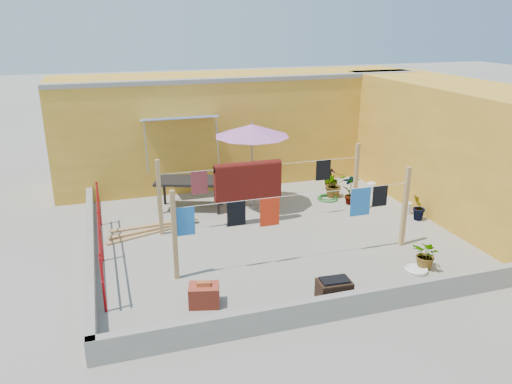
# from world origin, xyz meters

# --- Properties ---
(ground) EXTENTS (80.00, 80.00, 0.00)m
(ground) POSITION_xyz_m (0.00, 0.00, 0.00)
(ground) COLOR #9E998E
(ground) RESTS_ON ground
(wall_back) EXTENTS (11.00, 3.27, 3.21)m
(wall_back) POSITION_xyz_m (0.50, 4.69, 1.61)
(wall_back) COLOR gold
(wall_back) RESTS_ON ground
(wall_right) EXTENTS (2.40, 9.00, 3.20)m
(wall_right) POSITION_xyz_m (5.20, 0.00, 1.60)
(wall_right) COLOR gold
(wall_right) RESTS_ON ground
(parapet_front) EXTENTS (8.30, 0.16, 0.44)m
(parapet_front) POSITION_xyz_m (0.00, -3.58, 0.22)
(parapet_front) COLOR gray
(parapet_front) RESTS_ON ground
(parapet_left) EXTENTS (0.16, 7.30, 0.44)m
(parapet_left) POSITION_xyz_m (-4.08, 0.00, 0.22)
(parapet_left) COLOR gray
(parapet_left) RESTS_ON ground
(red_railing) EXTENTS (0.05, 4.20, 1.10)m
(red_railing) POSITION_xyz_m (-3.85, -0.20, 0.72)
(red_railing) COLOR maroon
(red_railing) RESTS_ON ground
(clothesline_rig) EXTENTS (5.09, 2.35, 1.80)m
(clothesline_rig) POSITION_xyz_m (-0.32, 0.52, 1.05)
(clothesline_rig) COLOR tan
(clothesline_rig) RESTS_ON ground
(patio_umbrella) EXTENTS (2.31, 2.31, 2.31)m
(patio_umbrella) POSITION_xyz_m (0.03, 1.84, 2.07)
(patio_umbrella) COLOR gray
(patio_umbrella) RESTS_ON ground
(outdoor_table) EXTENTS (1.94, 1.41, 0.82)m
(outdoor_table) POSITION_xyz_m (-1.55, 2.20, 0.74)
(outdoor_table) COLOR black
(outdoor_table) RESTS_ON ground
(brick_stack) EXTENTS (0.61, 0.50, 0.46)m
(brick_stack) POSITION_xyz_m (-2.19, -2.50, 0.20)
(brick_stack) COLOR #B53E29
(brick_stack) RESTS_ON ground
(lumber_pile) EXTENTS (2.21, 0.82, 0.14)m
(lumber_pile) POSITION_xyz_m (-2.70, 1.02, 0.07)
(lumber_pile) COLOR tan
(lumber_pile) RESTS_ON ground
(brazier) EXTENTS (0.60, 0.42, 0.52)m
(brazier) POSITION_xyz_m (-0.04, -3.20, 0.25)
(brazier) COLOR black
(brazier) RESTS_ON ground
(white_basin) EXTENTS (0.46, 0.46, 0.08)m
(white_basin) POSITION_xyz_m (2.08, -2.58, 0.04)
(white_basin) COLOR white
(white_basin) RESTS_ON ground
(water_jug_a) EXTENTS (0.22, 0.22, 0.35)m
(water_jug_a) POSITION_xyz_m (3.70, 0.19, 0.15)
(water_jug_a) COLOR white
(water_jug_a) RESTS_ON ground
(water_jug_b) EXTENTS (0.25, 0.25, 0.39)m
(water_jug_b) POSITION_xyz_m (3.58, 1.81, 0.17)
(water_jug_b) COLOR white
(water_jug_b) RESTS_ON ground
(green_hose) EXTENTS (0.58, 0.58, 0.09)m
(green_hose) POSITION_xyz_m (2.22, 1.79, 0.04)
(green_hose) COLOR #176B20
(green_hose) RESTS_ON ground
(plant_back_a) EXTENTS (0.72, 0.64, 0.74)m
(plant_back_a) POSITION_xyz_m (2.48, 1.97, 0.37)
(plant_back_a) COLOR #27611B
(plant_back_a) RESTS_ON ground
(plant_back_b) EXTENTS (0.49, 0.49, 0.69)m
(plant_back_b) POSITION_xyz_m (2.66, 2.52, 0.35)
(plant_back_b) COLOR #27611B
(plant_back_b) RESTS_ON ground
(plant_right_a) EXTENTS (0.52, 0.45, 0.84)m
(plant_right_a) POSITION_xyz_m (2.63, 1.27, 0.42)
(plant_right_a) COLOR #27611B
(plant_right_a) RESTS_ON ground
(plant_right_b) EXTENTS (0.48, 0.48, 0.69)m
(plant_right_b) POSITION_xyz_m (3.70, -0.28, 0.34)
(plant_right_b) COLOR #27611B
(plant_right_b) RESTS_ON ground
(plant_right_c) EXTENTS (0.67, 0.71, 0.61)m
(plant_right_c) POSITION_xyz_m (2.34, -2.52, 0.31)
(plant_right_c) COLOR #27611B
(plant_right_c) RESTS_ON ground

